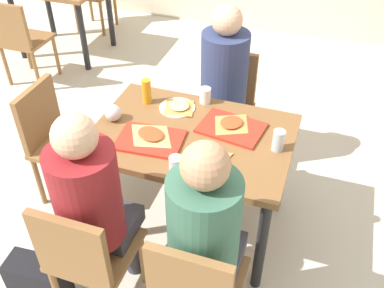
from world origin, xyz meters
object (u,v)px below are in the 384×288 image
condiment_bottle (147,91)px  foil_bundle (113,113)px  tray_red_near (150,140)px  handbag (39,279)px  pizza_slice_c (179,106)px  paper_plate_near_edge (209,164)px  plastic_cup_b (176,165)px  chair_near_left (86,255)px  person_in_red (93,200)px  soda_can (278,140)px  person_far_side (223,81)px  tray_red_far (231,128)px  chair_left_end (56,136)px  background_chair_near (19,37)px  main_table (192,148)px  plastic_cup_a (205,95)px  person_in_brown_jacket (206,230)px  pizza_slice_d (206,160)px  chair_near_right (196,288)px  chair_far_side (226,100)px  pizza_slice_a (151,135)px  pizza_slice_b (231,123)px  paper_plate_center (177,108)px

condiment_bottle → foil_bundle: bearing=-115.7°
tray_red_near → handbag: 1.00m
pizza_slice_c → foil_bundle: 0.40m
paper_plate_near_edge → plastic_cup_b: bearing=-140.2°
chair_near_left → paper_plate_near_edge: size_ratio=3.82×
person_in_red → foil_bundle: person_in_red is taller
soda_can → handbag: size_ratio=0.38×
person_far_side → tray_red_far: person_far_side is taller
chair_left_end → tray_red_far: 1.19m
tray_red_far → condiment_bottle: bearing=170.2°
person_far_side → soda_can: (0.48, -0.62, 0.07)m
condiment_bottle → background_chair_near: (-1.73, 0.97, -0.33)m
plastic_cup_b → condiment_bottle: (-0.40, 0.55, 0.03)m
main_table → plastic_cup_a: size_ratio=11.36×
person_in_brown_jacket → pizza_slice_d: (-0.13, 0.43, 0.02)m
plastic_cup_a → chair_left_end: bearing=-160.1°
person_in_brown_jacket → chair_near_right: bearing=-90.0°
chair_near_left → plastic_cup_a: size_ratio=8.40×
chair_far_side → person_in_red: bearing=-101.3°
chair_near_right → plastic_cup_a: bearing=105.7°
pizza_slice_d → person_in_red: bearing=-135.6°
person_in_brown_jacket → person_far_side: same height
paper_plate_near_edge → pizza_slice_a: 0.39m
pizza_slice_a → pizza_slice_b: size_ratio=1.11×
chair_left_end → pizza_slice_c: 0.87m
chair_near_right → tray_red_far: chair_near_right is taller
chair_near_left → foil_bundle: (-0.20, 0.76, 0.30)m
chair_near_left → paper_plate_center: chair_near_left is taller
plastic_cup_b → background_chair_near: (-2.12, 1.52, -0.30)m
chair_near_left → paper_plate_near_edge: 0.77m
soda_can → condiment_bottle: size_ratio=0.76×
pizza_slice_d → soda_can: (0.33, 0.23, 0.04)m
chair_left_end → main_table: bearing=0.0°
main_table → chair_far_side: bearing=90.0°
pizza_slice_c → background_chair_near: size_ratio=0.29×
tray_red_near → chair_near_left: bearing=-97.6°
tray_red_far → plastic_cup_b: (-0.17, -0.45, 0.04)m
person_in_red → chair_left_end: bearing=136.3°
handbag → background_chair_near: size_ratio=0.38×
chair_near_left → person_in_brown_jacket: size_ratio=0.67×
plastic_cup_a → plastic_cup_b: same height
person_in_red → person_far_side: (0.28, 1.28, 0.00)m
person_far_side → pizza_slice_d: 0.86m
tray_red_far → pizza_slice_b: 0.03m
plastic_cup_b → soda_can: soda_can is taller
chair_left_end → pizza_slice_a: bearing=-8.5°
chair_near_left → handbag: 0.49m
handbag → soda_can: bearing=36.1°
person_in_red → person_far_side: size_ratio=1.00×
handbag → foil_bundle: bearing=79.0°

